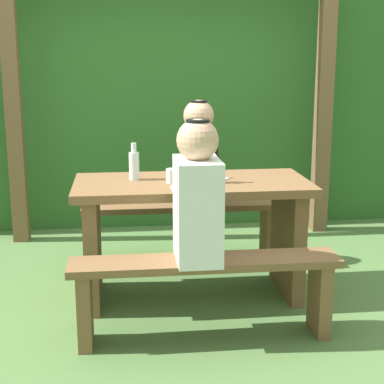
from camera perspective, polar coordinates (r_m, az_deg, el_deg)
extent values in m
plane|color=#4F733B|center=(3.79, 0.00, -9.79)|extent=(12.00, 12.00, 0.00)
cube|color=#2E6125|center=(5.50, -2.48, 9.10)|extent=(6.40, 0.92, 2.17)
cube|color=brown|center=(4.84, -16.60, 6.66)|extent=(0.12, 0.12, 1.95)
cube|color=brown|center=(5.04, 12.40, 7.14)|extent=(0.12, 0.12, 1.95)
cube|color=brown|center=(3.57, 0.00, 0.67)|extent=(1.40, 0.64, 0.05)
cube|color=brown|center=(3.65, -9.44, -5.17)|extent=(0.08, 0.54, 0.68)
cube|color=brown|center=(3.78, 9.10, -4.51)|extent=(0.08, 0.54, 0.68)
cube|color=brown|center=(3.09, 1.27, -6.73)|extent=(1.40, 0.24, 0.04)
cube|color=brown|center=(3.16, -10.18, -10.87)|extent=(0.07, 0.22, 0.40)
cube|color=brown|center=(3.31, 12.09, -9.77)|extent=(0.07, 0.22, 0.40)
cube|color=brown|center=(4.20, -0.93, -1.35)|extent=(1.40, 0.24, 0.04)
cube|color=brown|center=(4.25, -9.30, -4.48)|extent=(0.07, 0.22, 0.40)
cube|color=brown|center=(4.36, 7.23, -3.93)|extent=(0.07, 0.22, 0.40)
cube|color=white|center=(3.00, 0.53, -1.74)|extent=(0.22, 0.34, 0.52)
sphere|color=tan|center=(2.93, 0.54, 4.97)|extent=(0.21, 0.21, 0.21)
cylinder|color=black|center=(2.92, 0.54, 6.70)|extent=(0.12, 0.12, 0.02)
cylinder|color=white|center=(3.12, 0.21, 0.77)|extent=(0.25, 0.07, 0.15)
cube|color=black|center=(4.15, 0.63, 2.44)|extent=(0.22, 0.34, 0.52)
sphere|color=tan|center=(4.10, 0.64, 7.31)|extent=(0.21, 0.21, 0.21)
cylinder|color=black|center=(4.09, 0.64, 8.56)|extent=(0.12, 0.12, 0.02)
cylinder|color=black|center=(3.99, 0.89, 3.53)|extent=(0.25, 0.07, 0.15)
cylinder|color=silver|center=(3.50, -1.93, 1.55)|extent=(0.07, 0.07, 0.08)
cylinder|color=silver|center=(3.49, 1.58, 2.31)|extent=(0.06, 0.06, 0.18)
cylinder|color=silver|center=(3.47, 1.59, 4.40)|extent=(0.03, 0.03, 0.08)
cylinder|color=silver|center=(3.62, -0.17, 2.77)|extent=(0.06, 0.06, 0.19)
cylinder|color=silver|center=(3.60, -0.17, 4.80)|extent=(0.02, 0.02, 0.07)
cylinder|color=silver|center=(3.60, -5.54, 2.48)|extent=(0.06, 0.06, 0.17)
cylinder|color=silver|center=(3.58, -5.58, 4.23)|extent=(0.03, 0.03, 0.06)
cube|color=silver|center=(3.63, 2.45, 1.36)|extent=(0.14, 0.16, 0.01)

